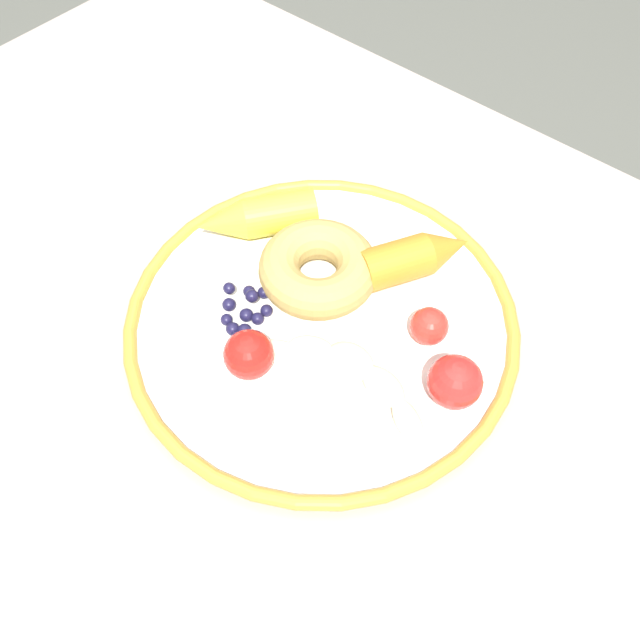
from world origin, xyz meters
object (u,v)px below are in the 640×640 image
(donut, at_px, (318,268))
(tomato_mid, at_px, (429,326))
(dining_table, at_px, (292,364))
(banana, at_px, (345,370))
(tomato_near, at_px, (249,355))
(tomato_far, at_px, (455,382))
(plate, at_px, (320,322))
(carrot_orange, at_px, (417,256))
(blueberry_pile, at_px, (245,312))
(carrot_yellow, at_px, (256,217))

(donut, height_order, tomato_mid, donut)
(dining_table, xyz_separation_m, banana, (-0.09, 0.03, 0.13))
(tomato_near, bearing_deg, tomato_far, -148.82)
(donut, bearing_deg, plate, 132.28)
(carrot_orange, bearing_deg, dining_table, 54.17)
(carrot_orange, relative_size, blueberry_pile, 1.79)
(carrot_yellow, bearing_deg, carrot_orange, -158.07)
(tomato_mid, bearing_deg, carrot_yellow, 1.31)
(tomato_near, bearing_deg, blueberry_pile, -41.36)
(donut, bearing_deg, banana, 142.30)
(dining_table, distance_m, tomato_near, 0.16)
(blueberry_pile, relative_size, tomato_near, 1.48)
(plate, bearing_deg, donut, -47.72)
(tomato_near, distance_m, tomato_far, 0.16)
(carrot_yellow, xyz_separation_m, tomato_mid, (-0.19, -0.00, -0.00))
(tomato_far, bearing_deg, donut, -7.54)
(dining_table, height_order, blueberry_pile, blueberry_pile)
(banana, height_order, tomato_mid, tomato_mid)
(carrot_yellow, height_order, tomato_mid, carrot_yellow)
(banana, bearing_deg, carrot_yellow, -23.59)
(banana, distance_m, tomato_far, 0.09)
(carrot_orange, distance_m, carrot_yellow, 0.15)
(carrot_yellow, distance_m, tomato_near, 0.15)
(donut, bearing_deg, carrot_yellow, -6.20)
(plate, bearing_deg, tomato_mid, -150.81)
(donut, distance_m, tomato_mid, 0.11)
(plate, relative_size, carrot_orange, 3.14)
(blueberry_pile, xyz_separation_m, tomato_mid, (-0.13, -0.08, 0.01))
(dining_table, relative_size, tomato_mid, 33.46)
(carrot_orange, xyz_separation_m, tomato_mid, (-0.05, 0.05, -0.00))
(blueberry_pile, distance_m, tomato_mid, 0.16)
(plate, height_order, carrot_yellow, carrot_yellow)
(donut, relative_size, tomato_near, 2.57)
(plate, distance_m, banana, 0.06)
(dining_table, distance_m, tomato_mid, 0.19)
(banana, distance_m, blueberry_pile, 0.10)
(banana, height_order, carrot_yellow, carrot_yellow)
(dining_table, distance_m, carrot_yellow, 0.16)
(tomato_near, bearing_deg, tomato_mid, -128.01)
(carrot_orange, relative_size, tomato_far, 2.48)
(dining_table, bearing_deg, donut, -109.77)
(carrot_orange, bearing_deg, tomato_near, 76.25)
(plate, height_order, tomato_far, tomato_far)
(blueberry_pile, distance_m, tomato_near, 0.05)
(donut, relative_size, tomato_far, 2.42)
(dining_table, bearing_deg, banana, 159.91)
(tomato_mid, height_order, tomato_far, tomato_far)
(plate, height_order, banana, banana)
(carrot_orange, relative_size, tomato_near, 2.64)
(carrot_yellow, distance_m, donut, 0.08)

